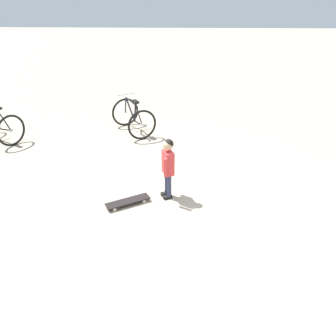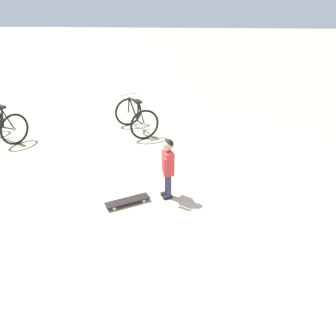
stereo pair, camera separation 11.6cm
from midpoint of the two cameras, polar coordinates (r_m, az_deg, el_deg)
ground_plane at (r=5.95m, az=-1.41°, el=-5.59°), size 50.00×50.00×0.00m
child_person at (r=5.79m, az=0.56°, el=0.93°), size 0.24×0.41×1.06m
skateboard at (r=5.92m, az=-5.95°, el=-5.26°), size 0.74×0.53×0.07m
bicycle_near at (r=8.65m, az=-4.76°, el=8.17°), size 1.15×1.28×0.85m
bicycle_mid at (r=9.03m, az=-24.93°, el=6.47°), size 1.28×1.16×0.85m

